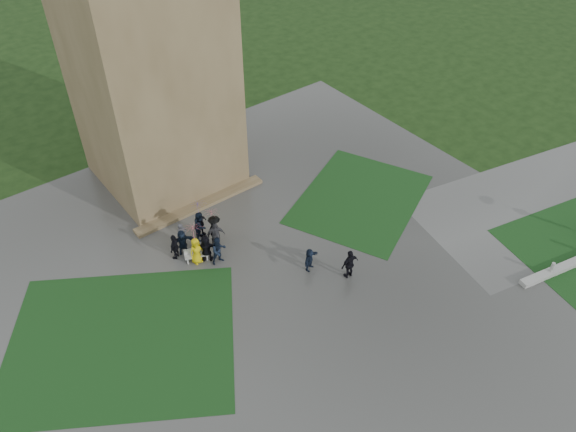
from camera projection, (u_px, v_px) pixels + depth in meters
ground at (306, 309)px, 29.24m from camera, size 120.00×120.00×0.00m
plaza at (283, 286)px, 30.43m from camera, size 34.00×34.00×0.02m
lawn_inset_left at (121, 341)px, 27.70m from camera, size 14.10×13.46×0.01m
lawn_inset_right at (360, 199)px, 36.16m from camera, size 11.12×10.15×0.01m
tower at (146, 48)px, 32.39m from camera, size 8.00×8.00×18.00m
tower_plinth at (201, 205)px, 35.53m from camera, size 9.00×0.80×0.22m
bench at (197, 254)px, 31.73m from camera, size 1.43×0.89×0.79m
visitor_cluster at (200, 235)px, 31.84m from camera, size 3.48×3.37×2.73m
pedestrian_mid at (310, 259)px, 30.98m from camera, size 1.42×0.98×1.44m
pedestrian_near at (350, 264)px, 30.40m from camera, size 1.13×0.67×1.89m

